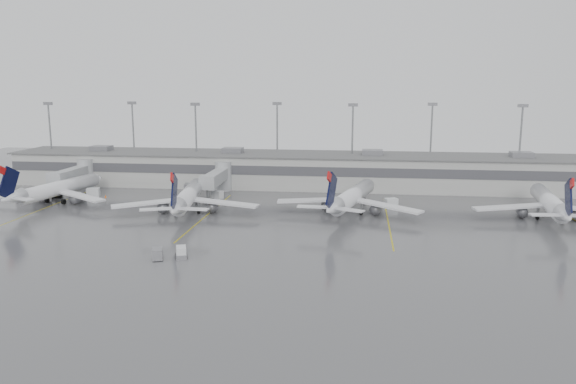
# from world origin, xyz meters

# --- Properties ---
(ground) EXTENTS (260.00, 260.00, 0.00)m
(ground) POSITION_xyz_m (0.00, 0.00, 0.00)
(ground) COLOR #4D4D4F
(ground) RESTS_ON ground
(terminal) EXTENTS (152.00, 17.00, 9.45)m
(terminal) POSITION_xyz_m (-0.01, 57.98, 4.17)
(terminal) COLOR #A8A8A3
(terminal) RESTS_ON ground
(light_masts) EXTENTS (142.40, 8.00, 20.60)m
(light_masts) POSITION_xyz_m (0.00, 63.75, 12.03)
(light_masts) COLOR gray
(light_masts) RESTS_ON ground
(jet_bridge_left) EXTENTS (4.00, 17.20, 7.00)m
(jet_bridge_left) POSITION_xyz_m (-55.50, 45.72, 3.87)
(jet_bridge_left) COLOR #9EA0A3
(jet_bridge_left) RESTS_ON ground
(jet_bridge_right) EXTENTS (4.00, 17.20, 7.00)m
(jet_bridge_right) POSITION_xyz_m (-20.50, 45.72, 3.87)
(jet_bridge_right) COLOR #9EA0A3
(jet_bridge_right) RESTS_ON ground
(stand_markings) EXTENTS (105.25, 40.00, 0.01)m
(stand_markings) POSITION_xyz_m (-0.00, 24.00, 0.01)
(stand_markings) COLOR #C6B50B
(stand_markings) RESTS_ON ground
(jet_far_left) EXTENTS (27.59, 31.20, 10.17)m
(jet_far_left) POSITION_xyz_m (-52.63, 30.83, 3.16)
(jet_far_left) COLOR white
(jet_far_left) RESTS_ON ground
(jet_mid_left) EXTENTS (28.75, 32.44, 10.53)m
(jet_mid_left) POSITION_xyz_m (-21.81, 25.33, 3.27)
(jet_mid_left) COLOR white
(jet_mid_left) RESTS_ON ground
(jet_mid_right) EXTENTS (28.46, 32.30, 10.64)m
(jet_mid_right) POSITION_xyz_m (10.43, 29.16, 3.31)
(jet_mid_right) COLOR white
(jet_mid_right) RESTS_ON ground
(jet_far_right) EXTENTS (28.54, 32.15, 10.42)m
(jet_far_right) POSITION_xyz_m (47.89, 28.77, 3.24)
(jet_far_right) COLOR white
(jet_far_right) RESTS_ON ground
(baggage_tug) EXTENTS (2.40, 3.00, 1.69)m
(baggage_tug) POSITION_xyz_m (-13.87, -3.22, 0.66)
(baggage_tug) COLOR white
(baggage_tug) RESTS_ON ground
(baggage_cart) EXTENTS (2.20, 2.87, 1.63)m
(baggage_cart) POSITION_xyz_m (-17.07, -4.42, 0.85)
(baggage_cart) COLOR slate
(baggage_cart) RESTS_ON ground
(gse_uld_a) EXTENTS (3.09, 2.44, 1.93)m
(gse_uld_a) POSITION_xyz_m (-48.22, 38.65, 0.97)
(gse_uld_a) COLOR white
(gse_uld_a) RESTS_ON ground
(gse_uld_b) EXTENTS (2.84, 2.39, 1.71)m
(gse_uld_b) POSITION_xyz_m (-19.59, 40.22, 0.86)
(gse_uld_b) COLOR white
(gse_uld_b) RESTS_ON ground
(gse_uld_c) EXTENTS (3.04, 2.58, 1.82)m
(gse_uld_c) POSITION_xyz_m (18.64, 36.14, 0.91)
(gse_uld_c) COLOR white
(gse_uld_c) RESTS_ON ground
(gse_loader) EXTENTS (2.55, 3.60, 2.08)m
(gse_loader) POSITION_xyz_m (-27.94, 46.30, 1.04)
(gse_loader) COLOR slate
(gse_loader) RESTS_ON ground
(cone_a) EXTENTS (0.40, 0.40, 0.64)m
(cone_a) POSITION_xyz_m (-44.95, 37.93, 0.32)
(cone_a) COLOR #FF6005
(cone_a) RESTS_ON ground
(cone_b) EXTENTS (0.37, 0.37, 0.60)m
(cone_b) POSITION_xyz_m (-23.83, 37.22, 0.30)
(cone_b) COLOR #FF6005
(cone_b) RESTS_ON ground
(cone_c) EXTENTS (0.49, 0.49, 0.78)m
(cone_c) POSITION_xyz_m (6.71, 30.72, 0.39)
(cone_c) COLOR #FF6005
(cone_c) RESTS_ON ground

